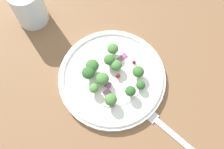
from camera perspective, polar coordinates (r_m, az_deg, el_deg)
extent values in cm
cube|color=brown|center=(64.26, -1.10, -2.11)|extent=(180.00, 180.00, 2.00)
cylinder|color=white|center=(63.12, 0.00, -0.72)|extent=(24.30, 24.30, 1.20)
torus|color=white|center=(62.56, 0.00, -0.52)|extent=(23.35, 23.35, 1.00)
cylinder|color=white|center=(62.47, 0.00, -0.49)|extent=(14.09, 14.09, 0.20)
cylinder|color=#9EC684|center=(60.96, -1.81, -1.72)|extent=(1.07, 1.07, 1.07)
ellipsoid|color=#477A38|center=(59.76, -1.85, -1.28)|extent=(2.86, 2.86, 2.15)
cylinder|color=#ADD18E|center=(62.60, 0.85, 1.47)|extent=(0.96, 0.96, 0.96)
ellipsoid|color=#477A38|center=(61.55, 0.87, 1.90)|extent=(2.55, 2.55, 1.91)
cylinder|color=#ADD18E|center=(60.51, -3.72, -3.11)|extent=(0.77, 0.77, 0.77)
ellipsoid|color=#4C843D|center=(59.64, -3.78, -2.82)|extent=(2.06, 2.06, 1.54)
cylinder|color=#9EC684|center=(62.19, -3.99, 1.34)|extent=(1.09, 1.09, 1.09)
ellipsoid|color=#386B2D|center=(61.00, -4.07, 1.83)|extent=(2.90, 2.90, 2.18)
cylinder|color=#8EB77A|center=(61.55, -4.75, -0.11)|extent=(1.09, 1.09, 1.09)
ellipsoid|color=#2D6028|center=(60.35, -4.85, 0.36)|extent=(2.90, 2.90, 2.18)
cylinder|color=#8EB77A|center=(59.58, -0.26, -5.49)|extent=(1.00, 1.00, 1.00)
ellipsoid|color=#477A38|center=(58.43, -0.26, -5.15)|extent=(2.67, 2.67, 2.00)
cylinder|color=#8EB77A|center=(60.22, 3.74, -3.71)|extent=(0.86, 0.86, 0.86)
ellipsoid|color=#2D6028|center=(59.25, 3.80, -3.39)|extent=(2.29, 2.29, 1.72)
cylinder|color=#ADD18E|center=(62.76, -0.50, 2.62)|extent=(0.94, 0.94, 0.94)
ellipsoid|color=#386B2D|center=(61.74, -0.51, 3.06)|extent=(2.51, 2.51, 1.89)
cylinder|color=#ADD18E|center=(62.28, 5.31, 0.17)|extent=(0.97, 0.97, 0.97)
ellipsoid|color=#386B2D|center=(61.21, 5.40, 0.59)|extent=(2.59, 2.59, 1.94)
cylinder|color=#8EB77A|center=(63.93, 0.16, 4.85)|extent=(0.96, 0.96, 0.96)
ellipsoid|color=#477A38|center=(62.90, 0.17, 5.32)|extent=(2.56, 2.56, 1.92)
cylinder|color=#8EB77A|center=(61.55, 5.82, -2.48)|extent=(0.76, 0.76, 0.76)
ellipsoid|color=#2D6028|center=(60.70, 5.90, -2.19)|extent=(2.02, 2.02, 1.51)
sphere|color=maroon|center=(62.09, 5.42, 0.06)|extent=(0.72, 0.72, 0.72)
sphere|color=maroon|center=(63.64, 4.53, 2.53)|extent=(0.83, 0.83, 0.83)
sphere|color=#4C0A14|center=(59.89, -0.64, -5.61)|extent=(0.84, 0.84, 0.84)
sphere|color=maroon|center=(61.48, 1.27, -0.35)|extent=(0.99, 0.99, 0.99)
cube|color=#934C84|center=(61.34, -0.44, -1.96)|extent=(1.78, 1.76, 0.39)
cube|color=#934C84|center=(60.71, -0.99, -3.68)|extent=(1.76, 1.67, 0.49)
cube|color=#934C84|center=(63.84, 1.61, 3.12)|extent=(1.26, 1.15, 0.35)
cube|color=#A35B93|center=(59.64, 0.04, -6.33)|extent=(1.14, 1.09, 0.53)
cube|color=#934C84|center=(64.44, 2.42, 3.78)|extent=(1.68, 1.53, 0.44)
cube|color=silver|center=(61.56, 14.57, -13.52)|extent=(8.29, 13.72, 0.50)
cube|color=silver|center=(61.44, 7.69, -8.09)|extent=(3.84, 4.31, 0.50)
cylinder|color=silver|center=(69.99, -16.76, 13.37)|extent=(7.65, 7.65, 10.22)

